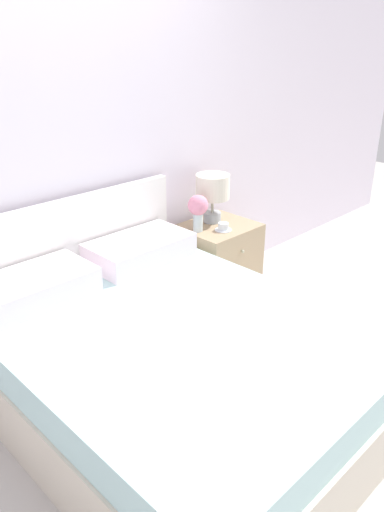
{
  "coord_description": "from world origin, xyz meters",
  "views": [
    {
      "loc": [
        -1.37,
        -2.47,
        1.83
      ],
      "look_at": [
        0.53,
        -0.52,
        0.6
      ],
      "focal_mm": 35.0,
      "sensor_mm": 36.0,
      "label": 1
    }
  ],
  "objects_px": {
    "bed": "(167,362)",
    "flower_vase": "(198,208)",
    "table_lamp": "(213,190)",
    "teacup": "(223,227)",
    "nightstand": "(217,263)"
  },
  "relations": [
    {
      "from": "bed",
      "to": "flower_vase",
      "type": "relative_size",
      "value": 7.45
    },
    {
      "from": "table_lamp",
      "to": "flower_vase",
      "type": "relative_size",
      "value": 1.34
    },
    {
      "from": "flower_vase",
      "to": "teacup",
      "type": "xyz_separation_m",
      "value": [
        0.13,
        -0.11,
        -0.14
      ]
    },
    {
      "from": "bed",
      "to": "flower_vase",
      "type": "height_order",
      "value": "bed"
    },
    {
      "from": "flower_vase",
      "to": "teacup",
      "type": "distance_m",
      "value": 0.22
    },
    {
      "from": "nightstand",
      "to": "teacup",
      "type": "bearing_deg",
      "value": -116.89
    },
    {
      "from": "table_lamp",
      "to": "teacup",
      "type": "bearing_deg",
      "value": -112.67
    },
    {
      "from": "table_lamp",
      "to": "teacup",
      "type": "distance_m",
      "value": 0.28
    },
    {
      "from": "flower_vase",
      "to": "teacup",
      "type": "bearing_deg",
      "value": -40.0
    },
    {
      "from": "flower_vase",
      "to": "table_lamp",
      "type": "bearing_deg",
      "value": 16.92
    },
    {
      "from": "table_lamp",
      "to": "flower_vase",
      "type": "bearing_deg",
      "value": -163.08
    },
    {
      "from": "bed",
      "to": "teacup",
      "type": "bearing_deg",
      "value": 28.36
    },
    {
      "from": "nightstand",
      "to": "table_lamp",
      "type": "bearing_deg",
      "value": 72.24
    },
    {
      "from": "table_lamp",
      "to": "teacup",
      "type": "xyz_separation_m",
      "value": [
        -0.07,
        -0.17,
        -0.21
      ]
    },
    {
      "from": "teacup",
      "to": "nightstand",
      "type": "bearing_deg",
      "value": 63.11
    }
  ]
}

